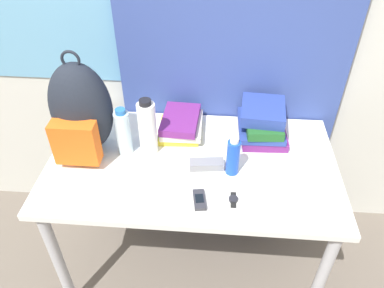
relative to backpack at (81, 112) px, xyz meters
name	(u,v)px	position (x,y,z in m)	size (l,w,h in m)	color
wall_back	(199,13)	(0.48, 0.40, 0.30)	(6.00, 0.06, 2.50)	beige
curtain_blue	(235,18)	(0.64, 0.34, 0.30)	(1.09, 0.04, 2.50)	#384C93
desk	(192,176)	(0.48, -0.05, -0.30)	(1.28, 0.73, 0.75)	silver
backpack	(81,112)	(0.00, 0.00, 0.00)	(0.27, 0.27, 0.49)	#1E232D
book_stack_left	(181,125)	(0.41, 0.16, -0.16)	(0.21, 0.25, 0.10)	yellow
book_stack_center	(262,122)	(0.80, 0.16, -0.13)	(0.23, 0.28, 0.17)	#6B2370
water_bottle	(123,132)	(0.18, -0.01, -0.10)	(0.07, 0.07, 0.23)	silver
sports_bottle	(147,128)	(0.28, 0.01, -0.07)	(0.08, 0.08, 0.28)	white
sunscreen_bottle	(233,157)	(0.66, -0.11, -0.12)	(0.06, 0.06, 0.19)	blue
cell_phone	(199,200)	(0.53, -0.28, -0.20)	(0.06, 0.11, 0.02)	#2D2D33
sunglasses_case	(207,164)	(0.55, -0.09, -0.19)	(0.16, 0.07, 0.04)	gray
wristwatch	(233,199)	(0.67, -0.27, -0.20)	(0.04, 0.08, 0.01)	black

